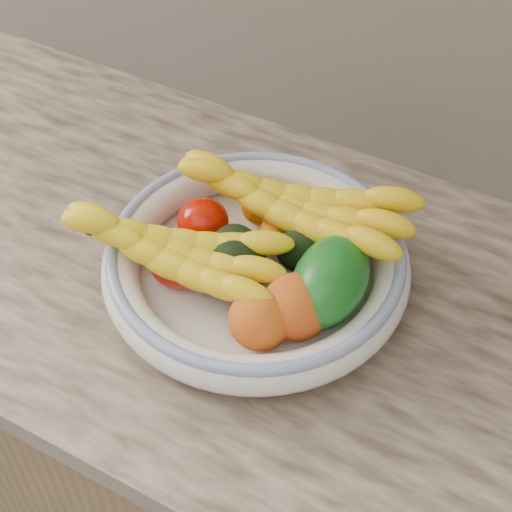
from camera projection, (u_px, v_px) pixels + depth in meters
The scene contains 15 objects.
kitchen_counter at pixel (263, 440), 1.36m from camera, with size 2.44×0.66×1.40m.
fruit_bowl at pixel (256, 262), 0.99m from camera, with size 0.39×0.39×0.08m.
clementine_back_left at pixel (261, 206), 1.05m from camera, with size 0.05×0.05×0.05m, color orange.
clementine_back_right at pixel (317, 226), 1.03m from camera, with size 0.06×0.06×0.05m, color orange.
clementine_back_mid at pixel (276, 234), 1.02m from camera, with size 0.05×0.05×0.04m, color orange.
clementine_extra at pixel (283, 219), 1.03m from camera, with size 0.06×0.06×0.05m, color #F26005.
tomato_left at pixel (203, 222), 1.02m from camera, with size 0.07×0.07×0.06m, color #B20E00.
tomato_near_left at pixel (180, 260), 0.97m from camera, with size 0.08×0.08×0.07m, color #B6160F.
avocado_center at pixel (236, 262), 0.97m from camera, with size 0.08×0.11×0.08m, color black.
avocado_right at pixel (313, 244), 0.99m from camera, with size 0.07×0.10×0.07m, color black.
green_mango at pixel (330, 281), 0.93m from camera, with size 0.09×0.14×0.10m, color #105716.
peach_front at pixel (260, 319), 0.91m from camera, with size 0.07×0.07×0.07m, color orange.
peach_right at pixel (296, 307), 0.92m from camera, with size 0.08×0.08×0.08m, color orange.
banana_bunch_back at pixel (292, 210), 1.00m from camera, with size 0.33×0.12×0.09m, color yellow, non-canonical shape.
banana_bunch_front at pixel (174, 255), 0.95m from camera, with size 0.30×0.12×0.08m, color yellow, non-canonical shape.
Camera 1 is at (0.32, 1.08, 1.68)m, focal length 55.00 mm.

